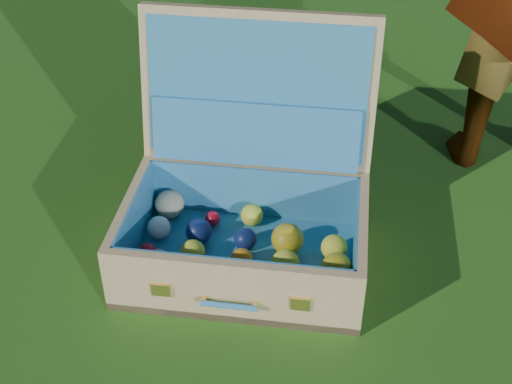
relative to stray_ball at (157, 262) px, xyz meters
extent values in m
plane|color=#215114|center=(0.39, 0.03, -0.04)|extent=(60.00, 60.00, 0.00)
sphere|color=teal|center=(0.00, 0.00, 0.00)|extent=(0.07, 0.07, 0.07)
cube|color=tan|center=(0.21, 0.12, -0.02)|extent=(0.74, 0.58, 0.02)
cube|color=tan|center=(0.26, -0.08, 0.06)|extent=(0.63, 0.19, 0.19)
cube|color=tan|center=(0.15, 0.31, 0.06)|extent=(0.63, 0.19, 0.19)
cube|color=tan|center=(-0.10, 0.04, 0.06)|extent=(0.12, 0.38, 0.19)
cube|color=tan|center=(0.51, 0.19, 0.06)|extent=(0.12, 0.38, 0.19)
cube|color=teal|center=(0.21, 0.12, -0.01)|extent=(0.68, 0.52, 0.01)
cube|color=teal|center=(0.25, -0.07, 0.07)|extent=(0.58, 0.16, 0.17)
cube|color=teal|center=(0.16, 0.30, 0.07)|extent=(0.58, 0.16, 0.17)
cube|color=teal|center=(-0.08, 0.04, 0.07)|extent=(0.10, 0.37, 0.17)
cube|color=teal|center=(0.49, 0.19, 0.07)|extent=(0.10, 0.37, 0.17)
cube|color=tan|center=(0.14, 0.38, 0.37)|extent=(0.66, 0.28, 0.43)
cube|color=teal|center=(0.14, 0.36, 0.37)|extent=(0.60, 0.23, 0.38)
cube|color=teal|center=(0.15, 0.33, 0.25)|extent=(0.57, 0.20, 0.18)
cube|color=#F2C659|center=(0.09, -0.14, 0.06)|extent=(0.05, 0.02, 0.04)
cube|color=#F2C659|center=(0.43, -0.05, 0.06)|extent=(0.05, 0.02, 0.04)
cylinder|color=teal|center=(0.27, -0.11, 0.04)|extent=(0.14, 0.05, 0.02)
cube|color=#F2C659|center=(0.20, -0.12, 0.04)|extent=(0.02, 0.02, 0.01)
cube|color=#F2C659|center=(0.33, -0.09, 0.04)|extent=(0.02, 0.02, 0.01)
sphere|color=silver|center=(0.01, -0.08, 0.04)|extent=(0.09, 0.09, 0.09)
sphere|color=silver|center=(0.13, -0.06, 0.04)|extent=(0.10, 0.10, 0.10)
sphere|color=#C1B288|center=(0.24, -0.02, 0.03)|extent=(0.06, 0.06, 0.06)
sphere|color=yellow|center=(0.37, 0.02, 0.03)|extent=(0.07, 0.07, 0.07)
sphere|color=orange|center=(0.49, 0.03, 0.02)|extent=(0.06, 0.06, 0.06)
sphere|color=red|center=(-0.03, 0.00, 0.02)|extent=(0.06, 0.06, 0.06)
sphere|color=yellow|center=(0.08, 0.05, 0.03)|extent=(0.07, 0.07, 0.07)
sphere|color=orange|center=(0.22, 0.08, 0.02)|extent=(0.06, 0.06, 0.06)
sphere|color=yellow|center=(0.33, 0.10, 0.03)|extent=(0.07, 0.07, 0.07)
sphere|color=#B49718|center=(0.46, 0.13, 0.03)|extent=(0.08, 0.08, 0.08)
sphere|color=silver|center=(-0.05, 0.10, 0.03)|extent=(0.07, 0.07, 0.07)
sphere|color=navy|center=(0.06, 0.13, 0.03)|extent=(0.07, 0.07, 0.07)
sphere|color=navy|center=(0.19, 0.15, 0.03)|extent=(0.06, 0.06, 0.06)
sphere|color=#B49718|center=(0.31, 0.18, 0.04)|extent=(0.09, 0.09, 0.09)
sphere|color=yellow|center=(0.43, 0.21, 0.03)|extent=(0.07, 0.07, 0.07)
sphere|color=#C1B288|center=(-0.07, 0.20, 0.04)|extent=(0.08, 0.08, 0.08)
sphere|color=red|center=(0.07, 0.21, 0.02)|extent=(0.04, 0.04, 0.04)
sphere|color=yellow|center=(0.17, 0.26, 0.03)|extent=(0.06, 0.06, 0.06)
camera|label=1|loc=(0.80, -1.22, 1.31)|focal=50.00mm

